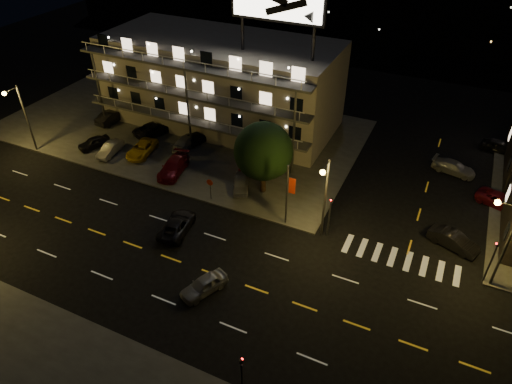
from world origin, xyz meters
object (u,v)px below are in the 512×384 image
at_px(lot_car_4, 241,184).
at_px(lot_car_7, 186,141).
at_px(lot_car_2, 142,149).
at_px(road_car_west, 177,225).
at_px(tree, 263,153).
at_px(road_car_east, 204,285).
at_px(side_car_0, 454,240).

distance_m(lot_car_4, lot_car_7, 10.73).
distance_m(lot_car_2, road_car_west, 14.34).
bearing_deg(lot_car_2, tree, -10.15).
bearing_deg(road_car_east, road_car_west, 162.28).
height_order(lot_car_4, lot_car_7, lot_car_7).
relative_size(tree, road_car_west, 1.56).
bearing_deg(side_car_0, road_car_east, 148.73).
xyz_separation_m(tree, lot_car_4, (-2.10, -0.69, -3.80)).
distance_m(lot_car_4, road_car_west, 8.42).
height_order(lot_car_4, side_car_0, lot_car_4).
bearing_deg(road_car_east, tree, 119.50).
height_order(lot_car_4, road_car_east, lot_car_4).
height_order(tree, lot_car_7, tree).
distance_m(tree, lot_car_4, 4.40).
bearing_deg(tree, road_car_west, -117.05).
height_order(side_car_0, road_car_east, side_car_0).
xyz_separation_m(lot_car_7, side_car_0, (29.94, -4.60, -0.11)).
bearing_deg(lot_car_2, road_car_east, -48.97).
distance_m(lot_car_7, road_car_west, 14.82).
relative_size(side_car_0, road_car_east, 1.10).
distance_m(lot_car_4, side_car_0, 20.39).
relative_size(lot_car_4, side_car_0, 0.87).
height_order(lot_car_4, road_car_west, lot_car_4).
bearing_deg(road_car_west, road_car_east, 129.03).
bearing_deg(tree, side_car_0, -1.24).
relative_size(tree, lot_car_4, 1.99).
bearing_deg(lot_car_4, side_car_0, -23.78).
xyz_separation_m(road_car_east, road_car_west, (-5.85, 5.19, 0.00)).
relative_size(lot_car_2, lot_car_4, 1.24).
bearing_deg(tree, road_car_east, -84.38).
distance_m(tree, side_car_0, 18.70).
relative_size(lot_car_7, side_car_0, 1.07).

